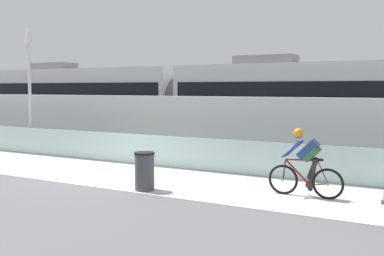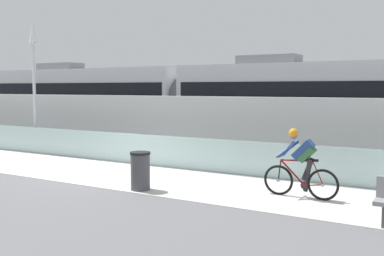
{
  "view_description": "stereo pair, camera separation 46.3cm",
  "coord_description": "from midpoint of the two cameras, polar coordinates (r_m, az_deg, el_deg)",
  "views": [
    {
      "loc": [
        8.61,
        -10.39,
        2.54
      ],
      "look_at": [
        1.6,
        2.35,
        1.25
      ],
      "focal_mm": 42.46,
      "sensor_mm": 36.0,
      "label": 1
    },
    {
      "loc": [
        9.01,
        -10.16,
        2.54
      ],
      "look_at": [
        1.6,
        2.35,
        1.25
      ],
      "focal_mm": 42.46,
      "sensor_mm": 36.0,
      "label": 2
    }
  ],
  "objects": [
    {
      "name": "bike_path_deck",
      "position": [
        13.77,
        -11.66,
        -5.64
      ],
      "size": [
        32.0,
        3.2,
        0.01
      ],
      "primitive_type": "cube",
      "color": "silver",
      "rests_on": "ground"
    },
    {
      "name": "tram",
      "position": [
        19.91,
        -1.84,
        3.21
      ],
      "size": [
        22.56,
        2.54,
        3.81
      ],
      "color": "silver",
      "rests_on": "ground"
    },
    {
      "name": "concrete_barrier_wall",
      "position": [
        16.54,
        -3.51,
        0.14
      ],
      "size": [
        32.0,
        0.36,
        2.24
      ],
      "primitive_type": "cube",
      "color": "silver",
      "rests_on": "ground"
    },
    {
      "name": "ground_plane",
      "position": [
        13.77,
        -11.66,
        -5.67
      ],
      "size": [
        200.0,
        200.0,
        0.0
      ],
      "primitive_type": "plane",
      "color": "slate"
    },
    {
      "name": "glass_parapet",
      "position": [
        15.13,
        -7.14,
        -2.71
      ],
      "size": [
        32.0,
        0.05,
        1.0
      ],
      "primitive_type": "cube",
      "color": "silver",
      "rests_on": "ground"
    },
    {
      "name": "tram_rail_near",
      "position": [
        18.8,
        0.56,
        -2.68
      ],
      "size": [
        32.0,
        0.08,
        0.01
      ],
      "primitive_type": "cube",
      "color": "#595654",
      "rests_on": "ground"
    },
    {
      "name": "tram_rail_far",
      "position": [
        20.06,
        2.5,
        -2.19
      ],
      "size": [
        32.0,
        0.08,
        0.01
      ],
      "primitive_type": "cube",
      "color": "#595654",
      "rests_on": "ground"
    },
    {
      "name": "trash_bin",
      "position": [
        11.35,
        -7.15,
        -5.41
      ],
      "size": [
        0.51,
        0.51,
        0.96
      ],
      "color": "#47474C",
      "rests_on": "ground"
    },
    {
      "name": "cyclist_on_bike",
      "position": [
        10.82,
        12.91,
        -4.41
      ],
      "size": [
        1.77,
        0.58,
        1.61
      ],
      "color": "black",
      "rests_on": "ground"
    },
    {
      "name": "lamp_post_antenna",
      "position": [
        18.99,
        -20.45,
        7.03
      ],
      "size": [
        0.28,
        0.28,
        5.2
      ],
      "color": "gray",
      "rests_on": "ground"
    }
  ]
}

